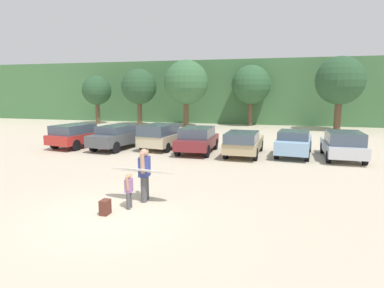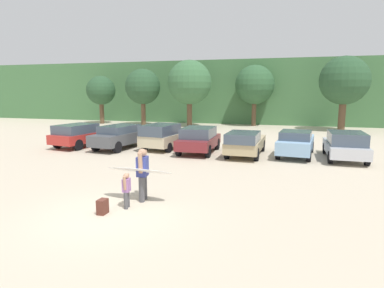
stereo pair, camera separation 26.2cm
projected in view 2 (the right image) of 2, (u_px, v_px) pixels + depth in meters
name	position (u px, v px, depth m)	size (l,w,h in m)	color
ground_plane	(107.00, 216.00, 9.78)	(120.00, 120.00, 0.00)	beige
hillside_ridge	(247.00, 92.00, 42.02)	(108.00, 12.00, 7.12)	#427042
tree_center_left	(101.00, 91.00, 37.15)	(3.22, 3.22, 5.36)	brown
tree_far_left	(143.00, 87.00, 35.17)	(3.75, 3.75, 6.02)	brown
tree_left	(189.00, 83.00, 33.80)	(4.51, 4.51, 6.82)	brown
tree_center	(255.00, 85.00, 34.49)	(4.08, 4.08, 6.37)	brown
tree_ridge_back	(344.00, 81.00, 29.80)	(4.38, 4.38, 6.81)	brown
parked_car_red	(82.00, 134.00, 21.99)	(2.62, 4.86, 1.52)	#B72D28
parked_car_dark_gray	(120.00, 136.00, 21.21)	(2.31, 4.70, 1.51)	#4C4F54
parked_car_champagne	(165.00, 136.00, 21.07)	(2.41, 4.47, 1.62)	beige
parked_car_maroon	(199.00, 139.00, 19.71)	(1.97, 4.08, 1.54)	maroon
parked_car_tan	(245.00, 142.00, 18.75)	(1.95, 4.65, 1.44)	tan
parked_car_sky_blue	(296.00, 143.00, 18.68)	(2.22, 4.49, 1.47)	#84ADD1
parked_car_silver	(345.00, 145.00, 17.68)	(1.95, 4.30, 1.53)	silver
person_adult	(143.00, 171.00, 11.02)	(0.39, 0.78, 1.78)	#4C4C51
person_child	(126.00, 188.00, 10.35)	(0.25, 0.45, 1.13)	#4C4C51
surfboard_white	(139.00, 170.00, 10.89)	(2.39, 0.76, 0.31)	white
backpack_dropped	(103.00, 207.00, 9.91)	(0.24, 0.34, 0.45)	#592D23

